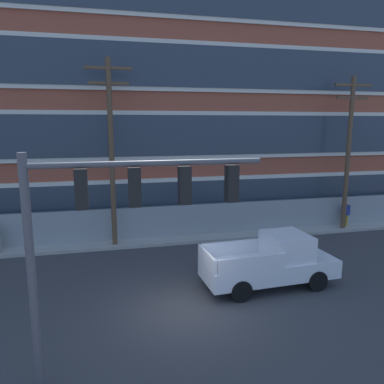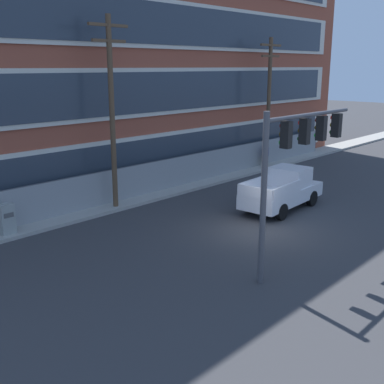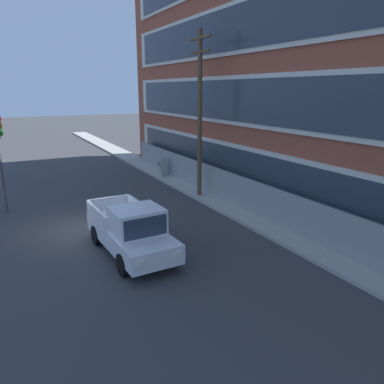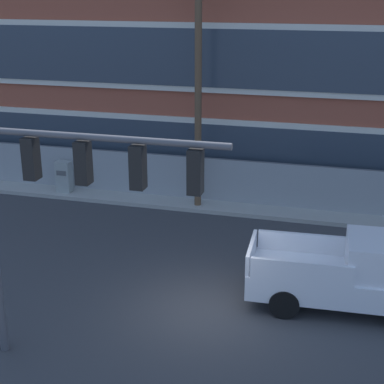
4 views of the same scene
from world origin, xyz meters
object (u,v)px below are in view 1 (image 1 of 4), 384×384
object	(u,v)px
utility_pole_near_corner	(111,147)
pedestrian_near_cabinet	(346,213)
utility_pole_midblock	(349,148)
traffic_signal_mast	(116,213)
pickup_truck_white	(272,262)

from	to	relation	value
utility_pole_near_corner	pedestrian_near_cabinet	size ratio (longest dim) A/B	5.57
utility_pole_midblock	pedestrian_near_cabinet	world-z (taller)	utility_pole_midblock
traffic_signal_mast	pickup_truck_white	world-z (taller)	traffic_signal_mast
utility_pole_near_corner	utility_pole_midblock	bearing A→B (deg)	-0.28
traffic_signal_mast	pedestrian_near_cabinet	xyz separation A→B (m)	(13.95, 10.68, -3.30)
utility_pole_near_corner	utility_pole_midblock	xyz separation A→B (m)	(13.35, -0.07, -0.25)
traffic_signal_mast	utility_pole_midblock	world-z (taller)	utility_pole_midblock
traffic_signal_mast	pedestrian_near_cabinet	size ratio (longest dim) A/B	3.39
pickup_truck_white	pedestrian_near_cabinet	world-z (taller)	pickup_truck_white
traffic_signal_mast	utility_pole_midblock	size ratio (longest dim) A/B	0.64
utility_pole_midblock	pedestrian_near_cabinet	size ratio (longest dim) A/B	5.27
traffic_signal_mast	utility_pole_midblock	bearing A→B (deg)	37.30
pickup_truck_white	pedestrian_near_cabinet	distance (m)	10.23
utility_pole_near_corner	utility_pole_midblock	distance (m)	13.35
traffic_signal_mast	utility_pole_midblock	xyz separation A→B (m)	(13.53, 10.30, 0.62)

